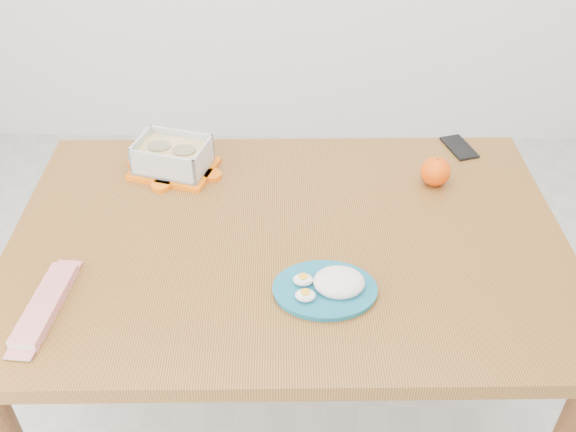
{
  "coord_description": "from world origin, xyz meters",
  "views": [
    {
      "loc": [
        -0.01,
        -1.14,
        1.75
      ],
      "look_at": [
        -0.03,
        0.05,
        0.81
      ],
      "focal_mm": 40.0,
      "sensor_mm": 36.0,
      "label": 1
    }
  ],
  "objects_px": {
    "smartphone": "(459,147)",
    "rice_plate": "(329,285)",
    "orange_fruit": "(436,171)",
    "food_container": "(173,157)",
    "dining_table": "(288,262)"
  },
  "relations": [
    {
      "from": "food_container",
      "to": "rice_plate",
      "type": "bearing_deg",
      "value": -33.07
    },
    {
      "from": "smartphone",
      "to": "rice_plate",
      "type": "bearing_deg",
      "value": -141.19
    },
    {
      "from": "dining_table",
      "to": "food_container",
      "type": "bearing_deg",
      "value": 137.66
    },
    {
      "from": "dining_table",
      "to": "orange_fruit",
      "type": "height_order",
      "value": "orange_fruit"
    },
    {
      "from": "dining_table",
      "to": "food_container",
      "type": "distance_m",
      "value": 0.44
    },
    {
      "from": "rice_plate",
      "to": "dining_table",
      "type": "bearing_deg",
      "value": 115.66
    },
    {
      "from": "food_container",
      "to": "rice_plate",
      "type": "relative_size",
      "value": 1.11
    },
    {
      "from": "dining_table",
      "to": "orange_fruit",
      "type": "relative_size",
      "value": 17.41
    },
    {
      "from": "orange_fruit",
      "to": "rice_plate",
      "type": "relative_size",
      "value": 0.35
    },
    {
      "from": "smartphone",
      "to": "food_container",
      "type": "bearing_deg",
      "value": 171.6
    },
    {
      "from": "food_container",
      "to": "smartphone",
      "type": "xyz_separation_m",
      "value": [
        0.81,
        0.13,
        -0.04
      ]
    },
    {
      "from": "orange_fruit",
      "to": "rice_plate",
      "type": "xyz_separation_m",
      "value": [
        -0.29,
        -0.42,
        -0.02
      ]
    },
    {
      "from": "food_container",
      "to": "rice_plate",
      "type": "xyz_separation_m",
      "value": [
        0.41,
        -0.47,
        -0.03
      ]
    },
    {
      "from": "food_container",
      "to": "orange_fruit",
      "type": "distance_m",
      "value": 0.71
    },
    {
      "from": "food_container",
      "to": "smartphone",
      "type": "distance_m",
      "value": 0.82
    }
  ]
}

